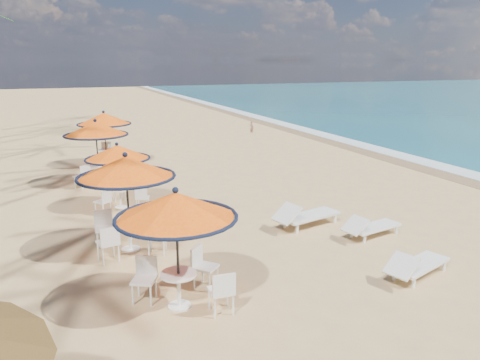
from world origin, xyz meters
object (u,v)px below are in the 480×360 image
(station_1, at_px, (125,180))
(lounger_near, at_px, (416,265))
(lounger_mid, at_px, (370,226))
(station_2, at_px, (118,160))
(station_3, at_px, (96,135))
(station_0, at_px, (178,220))
(station_4, at_px, (105,123))
(lounger_far, at_px, (305,215))

(station_1, height_order, lounger_near, station_1)
(station_1, distance_m, lounger_mid, 6.62)
(station_2, xyz_separation_m, station_3, (-0.33, 3.46, 0.35))
(station_0, relative_size, station_3, 0.96)
(station_0, xyz_separation_m, station_3, (-0.53, 10.36, 0.16))
(station_3, height_order, station_4, station_3)
(station_0, distance_m, lounger_mid, 6.16)
(station_1, bearing_deg, station_0, -81.02)
(lounger_near, relative_size, lounger_mid, 1.03)
(lounger_mid, bearing_deg, lounger_near, -115.25)
(station_0, relative_size, lounger_mid, 1.28)
(lounger_far, bearing_deg, station_3, 110.79)
(station_4, distance_m, lounger_mid, 13.42)
(station_2, bearing_deg, station_3, 95.46)
(station_4, height_order, lounger_mid, station_4)
(station_2, height_order, lounger_far, station_2)
(lounger_mid, bearing_deg, station_2, 127.34)
(station_0, distance_m, station_2, 6.90)
(station_1, height_order, station_2, station_1)
(station_3, relative_size, lounger_mid, 1.34)
(station_1, relative_size, lounger_mid, 1.34)
(station_2, xyz_separation_m, lounger_near, (5.34, -7.67, -1.27))
(station_4, bearing_deg, lounger_near, -71.04)
(station_4, bearing_deg, lounger_far, -67.96)
(station_4, height_order, lounger_far, station_4)
(station_2, bearing_deg, lounger_mid, -41.37)
(station_4, relative_size, lounger_near, 1.29)
(station_2, distance_m, lounger_near, 9.43)
(station_3, bearing_deg, station_2, -84.54)
(lounger_near, xyz_separation_m, lounger_far, (-0.65, 3.80, 0.05))
(station_4, relative_size, lounger_far, 1.12)
(station_2, distance_m, lounger_far, 6.20)
(station_0, bearing_deg, lounger_near, -8.52)
(station_2, xyz_separation_m, station_4, (0.35, 6.86, 0.33))
(station_0, relative_size, station_2, 1.12)
(station_0, bearing_deg, station_2, 91.67)
(station_1, distance_m, station_2, 3.73)
(station_0, height_order, station_1, station_1)
(station_0, bearing_deg, station_4, 89.38)
(lounger_near, bearing_deg, lounger_far, 81.45)
(station_2, distance_m, station_3, 3.49)
(station_1, relative_size, station_3, 1.00)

